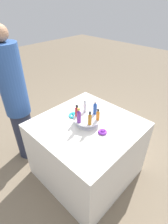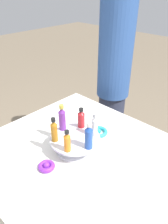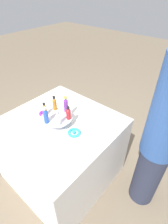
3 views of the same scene
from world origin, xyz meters
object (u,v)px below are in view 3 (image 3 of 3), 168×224
Objects in this scene: display_stand at (57,119)px; bottle_red at (68,113)px; person_figure at (162,138)px; ribbon_bow_purple at (43,113)px; ribbon_bow_teal at (74,133)px; bottle_clear at (58,119)px; bottle_orange at (45,109)px; bottle_amber at (55,104)px; bottle_blue at (46,116)px; bottle_purple at (66,105)px.

bottle_red reaches higher than display_stand.
ribbon_bow_purple is at bearing -4.36° from person_figure.
bottle_clear is at bearing 118.09° from ribbon_bow_teal.
person_figure reaches higher than bottle_orange.
display_stand is 3.21× the size of ribbon_bow_purple.
bottle_amber is 0.09× the size of person_figure.
ribbon_bow_purple is (0.06, 0.27, -0.12)m from bottle_clear.
ribbon_bow_teal is at bearing -81.18° from bottle_orange.
display_stand is at bearing -4.08° from bottle_blue.
bottle_purple is 1.85× the size of ribbon_bow_purple.
bottle_clear reaches higher than ribbon_bow_teal.
display_stand is 1.74× the size of bottle_purple.
ribbon_bow_purple is 0.05× the size of person_figure.
display_stand is 0.19m from ribbon_bow_purple.
bottle_purple reaches higher than ribbon_bow_teal.
bottle_orange is 0.80× the size of bottle_blue.
bottle_blue reaches higher than bottle_clear.
bottle_blue is (-0.04, 0.09, 0.01)m from bottle_clear.
bottle_blue is 0.09× the size of person_figure.
person_figure is at bearing -60.84° from bottle_blue.
bottle_clear is 0.18m from bottle_orange.
display_stand is 2.03× the size of bottle_clear.
bottle_orange is 1.42× the size of ribbon_bow_purple.
bottle_clear is at bearing -94.08° from bottle_orange.
bottle_red is 0.20m from bottle_orange.
bottle_amber is (0.06, 0.08, 0.09)m from display_stand.
bottle_red reaches higher than ribbon_bow_teal.
bottle_purple is 0.26m from ribbon_bow_purple.
bottle_red is 0.16m from ribbon_bow_teal.
ribbon_bow_teal is at bearing -61.91° from bottle_clear.
person_figure reaches higher than bottle_blue.
display_stand is 0.14m from bottle_clear.
ribbon_bow_purple is at bearing 118.09° from bottle_amber.
ribbon_bow_purple is (0.10, 0.18, -0.13)m from bottle_blue.
person_figure is at bearing -71.21° from ribbon_bow_purple.
ribbon_bow_teal is at bearing -62.91° from bottle_blue.
bottle_blue is at bearing 175.92° from display_stand.
bottle_purple reaches higher than bottle_amber.
bottle_blue reaches higher than bottle_amber.
bottle_purple reaches higher than bottle_red.
bottle_orange is at bearing -114.83° from ribbon_bow_purple.
bottle_red is 0.31m from ribbon_bow_purple.
ribbon_bow_teal is (0.06, -0.11, -0.12)m from bottle_clear.
bottle_clear is 1.58× the size of ribbon_bow_purple.
bottle_blue is 0.87m from person_figure.
bottle_blue is at bearing 175.92° from bottle_purple.
display_stand is at bearing -64.08° from bottle_orange.
bottle_amber is at bearing 78.06° from ribbon_bow_teal.
bottle_amber reaches higher than bottle_red.
ribbon_bow_teal is (0.04, -0.28, -0.12)m from bottle_orange.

